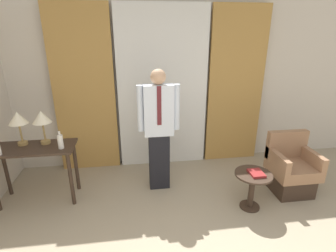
# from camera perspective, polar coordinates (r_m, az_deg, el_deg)

# --- Properties ---
(wall_back) EXTENTS (10.00, 0.06, 2.70)m
(wall_back) POSITION_cam_1_polar(r_m,az_deg,el_deg) (4.35, -1.35, 8.99)
(wall_back) COLOR beige
(wall_back) RESTS_ON ground_plane
(curtain_sheer_center) EXTENTS (1.43, 0.06, 2.58)m
(curtain_sheer_center) POSITION_cam_1_polar(r_m,az_deg,el_deg) (4.24, -1.13, 7.85)
(curtain_sheer_center) COLOR white
(curtain_sheer_center) RESTS_ON ground_plane
(curtain_drape_left) EXTENTS (0.93, 0.06, 2.58)m
(curtain_drape_left) POSITION_cam_1_polar(r_m,az_deg,el_deg) (4.27, -17.75, 6.99)
(curtain_drape_left) COLOR #B28442
(curtain_drape_left) RESTS_ON ground_plane
(curtain_drape_right) EXTENTS (0.93, 0.06, 2.58)m
(curtain_drape_right) POSITION_cam_1_polar(r_m,az_deg,el_deg) (4.55, 14.50, 8.08)
(curtain_drape_right) COLOR #B28442
(curtain_drape_right) RESTS_ON ground_plane
(desk) EXTENTS (1.05, 0.48, 0.78)m
(desk) POSITION_cam_1_polar(r_m,az_deg,el_deg) (3.85, -27.14, -6.08)
(desk) COLOR #38281E
(desk) RESTS_ON ground_plane
(table_lamp_left) EXTENTS (0.24, 0.24, 0.45)m
(table_lamp_left) POSITION_cam_1_polar(r_m,az_deg,el_deg) (3.82, -29.86, 1.17)
(table_lamp_left) COLOR #9E7F47
(table_lamp_left) RESTS_ON desk
(table_lamp_right) EXTENTS (0.24, 0.24, 0.45)m
(table_lamp_right) POSITION_cam_1_polar(r_m,az_deg,el_deg) (3.72, -25.80, 1.41)
(table_lamp_right) COLOR #9E7F47
(table_lamp_right) RESTS_ON desk
(bottle_near_edge) EXTENTS (0.07, 0.07, 0.23)m
(bottle_near_edge) POSITION_cam_1_polar(r_m,az_deg,el_deg) (3.57, -22.38, -3.12)
(bottle_near_edge) COLOR silver
(bottle_near_edge) RESTS_ON desk
(person) EXTENTS (0.58, 0.20, 1.73)m
(person) POSITION_cam_1_polar(r_m,az_deg,el_deg) (3.59, -2.03, -0.09)
(person) COLOR black
(person) RESTS_ON ground_plane
(armchair) EXTENTS (0.59, 0.56, 0.85)m
(armchair) POSITION_cam_1_polar(r_m,az_deg,el_deg) (4.14, 25.20, -8.69)
(armchair) COLOR #38281E
(armchair) RESTS_ON ground_plane
(side_table) EXTENTS (0.47, 0.47, 0.50)m
(side_table) POSITION_cam_1_polar(r_m,az_deg,el_deg) (3.59, 17.87, -12.03)
(side_table) COLOR #38281E
(side_table) RESTS_ON ground_plane
(book) EXTENTS (0.17, 0.21, 0.03)m
(book) POSITION_cam_1_polar(r_m,az_deg,el_deg) (3.49, 18.67, -9.71)
(book) COLOR maroon
(book) RESTS_ON side_table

